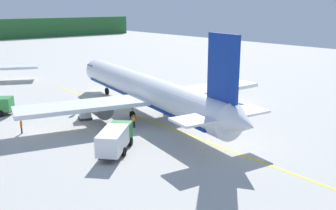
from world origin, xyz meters
name	(u,v)px	position (x,y,z in m)	size (l,w,h in m)	color
airliner_foreground	(146,90)	(22.85, 22.88, 3.39)	(34.52, 41.63, 11.90)	white
service_truck_baggage	(115,138)	(12.20, 13.85, 1.49)	(6.32, 6.09, 2.60)	#338C3F
cargo_container_near	(85,112)	(15.41, 26.33, 0.99)	(2.09, 2.09, 2.08)	#333338
crew_marshaller	(134,120)	(18.26, 19.33, 0.96)	(0.45, 0.53, 1.64)	#191E33
crew_loader_left	(75,107)	(15.53, 29.48, 1.03)	(0.58, 0.39, 1.74)	#191E33
crew_loader_right	(21,126)	(6.97, 25.84, 0.95)	(0.41, 0.57, 1.62)	#191E33
apron_guide_line	(159,124)	(21.52, 18.44, 0.01)	(0.30, 60.00, 0.01)	yellow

